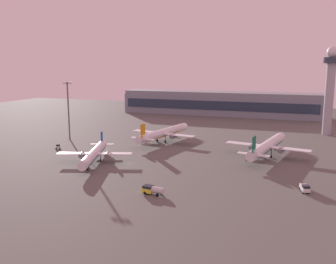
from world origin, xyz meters
The scene contains 10 objects.
ground_plane centered at (0.00, 0.00, 0.00)m, with size 416.00×416.00×0.00m, color #56544F.
terminal_building centered at (4.13, 140.50, 8.09)m, with size 138.44×22.40×16.40m.
control_tower centered at (71.65, 84.76, 25.41)m, with size 8.00×8.00×44.35m.
airplane_terminal_side centered at (-12.15, -3.33, 3.43)m, with size 27.05×34.39×9.06m.
airplane_near_gate centered at (46.68, 27.61, 4.12)m, with size 33.09×42.28×10.90m.
airplane_mid_apron centered at (-1.23, 40.19, 4.02)m, with size 32.30×41.26×10.64m.
fuel_truck centered at (20.47, -27.20, 1.37)m, with size 6.50×3.01×2.35m.
pushback_tug centered at (-38.31, 10.81, 1.07)m, with size 3.16×3.56×2.05m.
baggage_tractor centered at (60.26, -11.01, 1.18)m, with size 3.00×4.52×2.25m.
apron_light_central centered at (-45.18, 29.48, 15.62)m, with size 4.80×0.90×27.51m.
Camera 1 is at (56.93, -116.91, 35.50)m, focal length 39.18 mm.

